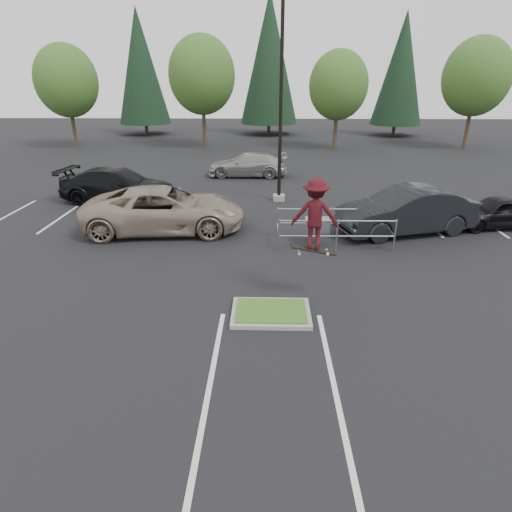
{
  "coord_description": "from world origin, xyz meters",
  "views": [
    {
      "loc": [
        -0.15,
        -10.42,
        6.19
      ],
      "look_at": [
        -0.46,
        1.5,
        1.16
      ],
      "focal_mm": 30.0,
      "sensor_mm": 36.0,
      "label": 1
    }
  ],
  "objects_px": {
    "decid_c": "(338,88)",
    "car_l_black": "(118,185)",
    "conif_b": "(269,59)",
    "skateboarder": "(315,215)",
    "cart_corral": "(321,225)",
    "conif_a": "(141,67)",
    "conif_c": "(401,69)",
    "car_l_tan": "(165,210)",
    "car_far_silver": "(247,165)",
    "car_r_charc": "(406,211)",
    "car_r_black": "(498,212)",
    "decid_d": "(476,79)",
    "decid_b": "(202,78)",
    "light_pole": "(281,111)",
    "decid_a": "(67,83)"
  },
  "relations": [
    {
      "from": "decid_a",
      "to": "decid_c",
      "type": "relative_size",
      "value": 1.06
    },
    {
      "from": "light_pole",
      "to": "conif_c",
      "type": "relative_size",
      "value": 0.81
    },
    {
      "from": "conif_b",
      "to": "cart_corral",
      "type": "xyz_separation_m",
      "value": [
        2.0,
        -34.91,
        -7.06
      ]
    },
    {
      "from": "conif_c",
      "to": "cart_corral",
      "type": "xyz_separation_m",
      "value": [
        -12.0,
        -33.91,
        -6.06
      ]
    },
    {
      "from": "conif_a",
      "to": "light_pole",
      "type": "bearing_deg",
      "value": -62.62
    },
    {
      "from": "decid_d",
      "to": "conif_c",
      "type": "bearing_deg",
      "value": 113.53
    },
    {
      "from": "conif_a",
      "to": "decid_d",
      "type": "bearing_deg",
      "value": -16.81
    },
    {
      "from": "conif_b",
      "to": "car_l_black",
      "type": "xyz_separation_m",
      "value": [
        -8.0,
        -29.0,
        -6.96
      ]
    },
    {
      "from": "decid_d",
      "to": "car_far_silver",
      "type": "xyz_separation_m",
      "value": [
        -19.45,
        -12.33,
        -5.15
      ]
    },
    {
      "from": "car_l_tan",
      "to": "car_far_silver",
      "type": "distance_m",
      "value": 11.41
    },
    {
      "from": "light_pole",
      "to": "conif_b",
      "type": "relative_size",
      "value": 0.7
    },
    {
      "from": "decid_a",
      "to": "conif_c",
      "type": "height_order",
      "value": "conif_c"
    },
    {
      "from": "decid_c",
      "to": "car_l_black",
      "type": "xyz_separation_m",
      "value": [
        -13.99,
        -18.33,
        -4.37
      ]
    },
    {
      "from": "conif_c",
      "to": "cart_corral",
      "type": "relative_size",
      "value": 2.8
    },
    {
      "from": "cart_corral",
      "to": "car_far_silver",
      "type": "height_order",
      "value": "car_far_silver"
    },
    {
      "from": "decid_b",
      "to": "car_l_tan",
      "type": "height_order",
      "value": "decid_b"
    },
    {
      "from": "conif_a",
      "to": "conif_c",
      "type": "relative_size",
      "value": 1.04
    },
    {
      "from": "car_l_tan",
      "to": "car_r_black",
      "type": "distance_m",
      "value": 14.53
    },
    {
      "from": "decid_d",
      "to": "cart_corral",
      "type": "height_order",
      "value": "decid_d"
    },
    {
      "from": "car_l_tan",
      "to": "car_far_silver",
      "type": "height_order",
      "value": "car_l_tan"
    },
    {
      "from": "conif_c",
      "to": "light_pole",
      "type": "bearing_deg",
      "value": -116.15
    },
    {
      "from": "light_pole",
      "to": "car_l_black",
      "type": "height_order",
      "value": "light_pole"
    },
    {
      "from": "car_r_charc",
      "to": "car_r_black",
      "type": "relative_size",
      "value": 1.41
    },
    {
      "from": "cart_corral",
      "to": "skateboarder",
      "type": "xyz_separation_m",
      "value": [
        -0.8,
        -4.59,
        1.84
      ]
    },
    {
      "from": "decid_b",
      "to": "skateboarder",
      "type": "height_order",
      "value": "decid_b"
    },
    {
      "from": "decid_c",
      "to": "cart_corral",
      "type": "relative_size",
      "value": 1.87
    },
    {
      "from": "decid_c",
      "to": "cart_corral",
      "type": "height_order",
      "value": "decid_c"
    },
    {
      "from": "decid_d",
      "to": "decid_a",
      "type": "bearing_deg",
      "value": -179.52
    },
    {
      "from": "conif_c",
      "to": "skateboarder",
      "type": "xyz_separation_m",
      "value": [
        -12.8,
        -38.5,
        -4.21
      ]
    },
    {
      "from": "decid_d",
      "to": "cart_corral",
      "type": "xyz_separation_m",
      "value": [
        -15.99,
        -24.75,
        -5.12
      ]
    },
    {
      "from": "conif_c",
      "to": "car_r_black",
      "type": "xyz_separation_m",
      "value": [
        -4.0,
        -31.67,
        -6.14
      ]
    },
    {
      "from": "decid_c",
      "to": "car_l_black",
      "type": "relative_size",
      "value": 1.38
    },
    {
      "from": "car_l_black",
      "to": "skateboarder",
      "type": "bearing_deg",
      "value": -131.44
    },
    {
      "from": "decid_d",
      "to": "cart_corral",
      "type": "relative_size",
      "value": 2.11
    },
    {
      "from": "conif_a",
      "to": "car_r_charc",
      "type": "height_order",
      "value": "conif_a"
    },
    {
      "from": "conif_c",
      "to": "car_l_tan",
      "type": "bearing_deg",
      "value": -119.65
    },
    {
      "from": "light_pole",
      "to": "car_l_black",
      "type": "relative_size",
      "value": 1.66
    },
    {
      "from": "conif_c",
      "to": "car_l_tan",
      "type": "xyz_separation_m",
      "value": [
        -18.5,
        -32.5,
        -5.91
      ]
    },
    {
      "from": "skateboarder",
      "to": "car_far_silver",
      "type": "height_order",
      "value": "skateboarder"
    },
    {
      "from": "decid_b",
      "to": "car_far_silver",
      "type": "xyz_separation_m",
      "value": [
        4.55,
        -12.53,
        -5.28
      ]
    },
    {
      "from": "cart_corral",
      "to": "car_r_charc",
      "type": "bearing_deg",
      "value": 19.89
    },
    {
      "from": "car_l_black",
      "to": "decid_b",
      "type": "bearing_deg",
      "value": 1.37
    },
    {
      "from": "conif_b",
      "to": "skateboarder",
      "type": "distance_m",
      "value": 39.86
    },
    {
      "from": "decid_b",
      "to": "cart_corral",
      "type": "bearing_deg",
      "value": -72.21
    },
    {
      "from": "car_r_black",
      "to": "car_far_silver",
      "type": "relative_size",
      "value": 0.79
    },
    {
      "from": "decid_b",
      "to": "car_l_tan",
      "type": "distance_m",
      "value": 24.13
    },
    {
      "from": "conif_b",
      "to": "conif_c",
      "type": "bearing_deg",
      "value": -4.09
    },
    {
      "from": "car_r_black",
      "to": "decid_a",
      "type": "bearing_deg",
      "value": -135.23
    },
    {
      "from": "decid_b",
      "to": "cart_corral",
      "type": "relative_size",
      "value": 2.16
    },
    {
      "from": "conif_c",
      "to": "car_r_charc",
      "type": "distance_m",
      "value": 34.05
    }
  ]
}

